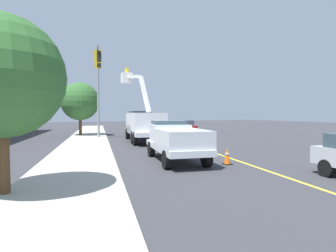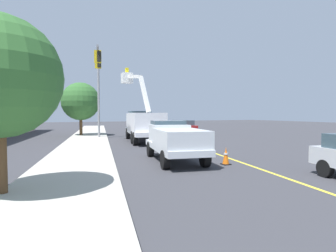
{
  "view_description": "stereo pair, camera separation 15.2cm",
  "coord_description": "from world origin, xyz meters",
  "px_view_note": "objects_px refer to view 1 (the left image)",
  "views": [
    {
      "loc": [
        -22.55,
        10.93,
        2.47
      ],
      "look_at": [
        -1.33,
        1.54,
        1.4
      ],
      "focal_mm": 29.29,
      "sensor_mm": 36.0,
      "label": 1
    },
    {
      "loc": [
        -22.62,
        10.79,
        2.47
      ],
      "look_at": [
        -1.33,
        1.54,
        1.4
      ],
      "focal_mm": 29.29,
      "sensor_mm": 36.0,
      "label": 2
    }
  ],
  "objects_px": {
    "service_pickup_truck": "(176,140)",
    "traffic_cone_leading": "(227,156)",
    "utility_bucket_truck": "(143,123)",
    "traffic_signal_mast": "(98,78)",
    "traffic_cone_mid_front": "(155,133)",
    "passing_minivan": "(183,126)"
  },
  "relations": [
    {
      "from": "utility_bucket_truck",
      "to": "traffic_cone_leading",
      "type": "xyz_separation_m",
      "value": [
        -12.08,
        -0.17,
        -1.19
      ]
    },
    {
      "from": "traffic_cone_leading",
      "to": "traffic_cone_mid_front",
      "type": "height_order",
      "value": "traffic_cone_leading"
    },
    {
      "from": "service_pickup_truck",
      "to": "traffic_cone_mid_front",
      "type": "xyz_separation_m",
      "value": [
        14.03,
        -4.28,
        -0.73
      ]
    },
    {
      "from": "passing_minivan",
      "to": "traffic_cone_leading",
      "type": "distance_m",
      "value": 18.55
    },
    {
      "from": "utility_bucket_truck",
      "to": "passing_minivan",
      "type": "distance_m",
      "value": 8.49
    },
    {
      "from": "utility_bucket_truck",
      "to": "traffic_signal_mast",
      "type": "xyz_separation_m",
      "value": [
        2.88,
        3.38,
        4.1
      ]
    },
    {
      "from": "service_pickup_truck",
      "to": "traffic_cone_leading",
      "type": "xyz_separation_m",
      "value": [
        -1.8,
        -1.88,
        -0.7
      ]
    },
    {
      "from": "utility_bucket_truck",
      "to": "passing_minivan",
      "type": "xyz_separation_m",
      "value": [
        5.32,
        -6.59,
        -0.63
      ]
    },
    {
      "from": "traffic_cone_leading",
      "to": "traffic_signal_mast",
      "type": "height_order",
      "value": "traffic_signal_mast"
    },
    {
      "from": "traffic_cone_leading",
      "to": "traffic_signal_mast",
      "type": "distance_m",
      "value": 16.26
    },
    {
      "from": "utility_bucket_truck",
      "to": "traffic_signal_mast",
      "type": "height_order",
      "value": "traffic_signal_mast"
    },
    {
      "from": "traffic_cone_mid_front",
      "to": "traffic_signal_mast",
      "type": "distance_m",
      "value": 8.03
    },
    {
      "from": "utility_bucket_truck",
      "to": "traffic_signal_mast",
      "type": "bearing_deg",
      "value": 49.58
    },
    {
      "from": "utility_bucket_truck",
      "to": "service_pickup_truck",
      "type": "bearing_deg",
      "value": 170.57
    },
    {
      "from": "service_pickup_truck",
      "to": "traffic_cone_leading",
      "type": "bearing_deg",
      "value": -133.77
    },
    {
      "from": "passing_minivan",
      "to": "traffic_signal_mast",
      "type": "relative_size",
      "value": 0.62
    },
    {
      "from": "utility_bucket_truck",
      "to": "service_pickup_truck",
      "type": "relative_size",
      "value": 1.45
    },
    {
      "from": "traffic_cone_mid_front",
      "to": "service_pickup_truck",
      "type": "bearing_deg",
      "value": 163.02
    },
    {
      "from": "service_pickup_truck",
      "to": "traffic_signal_mast",
      "type": "height_order",
      "value": "traffic_signal_mast"
    },
    {
      "from": "traffic_cone_mid_front",
      "to": "traffic_signal_mast",
      "type": "bearing_deg",
      "value": 98.31
    },
    {
      "from": "passing_minivan",
      "to": "traffic_signal_mast",
      "type": "height_order",
      "value": "traffic_signal_mast"
    },
    {
      "from": "traffic_cone_mid_front",
      "to": "traffic_signal_mast",
      "type": "height_order",
      "value": "traffic_signal_mast"
    }
  ]
}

